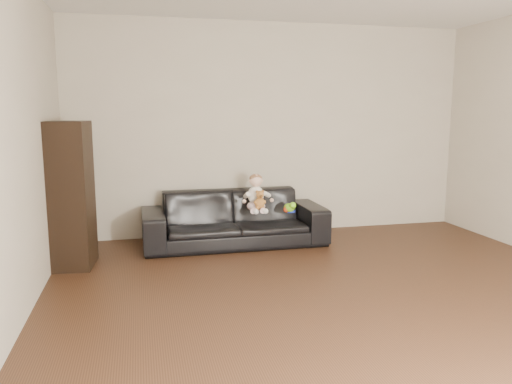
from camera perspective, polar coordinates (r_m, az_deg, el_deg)
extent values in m
plane|color=#3C2415|center=(3.99, 12.55, -13.57)|extent=(5.50, 5.50, 0.00)
plane|color=#B7AD99|center=(6.27, 1.97, 7.12)|extent=(5.00, 0.00, 5.00)
imported|color=black|center=(5.78, -2.50, -3.02)|extent=(2.09, 0.83, 0.61)
cube|color=black|center=(5.21, -20.32, -0.33)|extent=(0.41, 0.53, 1.44)
cube|color=silver|center=(5.16, -20.30, 3.22)|extent=(0.20, 0.27, 0.28)
ellipsoid|color=silver|center=(5.70, 0.00, -1.61)|extent=(0.26, 0.24, 0.11)
ellipsoid|color=white|center=(5.69, -0.03, -0.37)|extent=(0.22, 0.20, 0.22)
sphere|color=beige|center=(5.65, 0.00, 1.33)|extent=(0.18, 0.18, 0.14)
ellipsoid|color=#8C603F|center=(5.66, -0.02, 1.56)|extent=(0.19, 0.19, 0.10)
cylinder|color=silver|center=(5.57, -0.12, -2.07)|extent=(0.12, 0.19, 0.07)
cylinder|color=silver|center=(5.59, 0.76, -2.03)|extent=(0.12, 0.19, 0.07)
sphere|color=white|center=(5.47, 0.01, -2.26)|extent=(0.08, 0.08, 0.06)
sphere|color=white|center=(5.50, 1.08, -2.21)|extent=(0.08, 0.08, 0.06)
cylinder|color=white|center=(5.62, -1.06, -0.36)|extent=(0.10, 0.16, 0.10)
cylinder|color=white|center=(5.67, 1.21, -0.27)|extent=(0.10, 0.16, 0.10)
ellipsoid|color=#A46A2F|center=(5.56, 0.42, -1.26)|extent=(0.14, 0.13, 0.13)
sphere|color=#A46A2F|center=(5.53, 0.46, -0.32)|extent=(0.11, 0.11, 0.09)
sphere|color=#A46A2F|center=(5.53, 0.12, 0.03)|extent=(0.04, 0.04, 0.03)
sphere|color=#A46A2F|center=(5.54, 0.75, 0.05)|extent=(0.04, 0.04, 0.03)
sphere|color=#593819|center=(5.50, 0.55, -0.48)|extent=(0.04, 0.04, 0.03)
ellipsoid|color=#6FCD18|center=(5.65, 3.81, -1.81)|extent=(0.17, 0.18, 0.10)
sphere|color=red|center=(5.63, 3.49, -2.01)|extent=(0.08, 0.08, 0.07)
cylinder|color=#172BBA|center=(5.67, 3.96, -2.21)|extent=(0.11, 0.11, 0.02)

